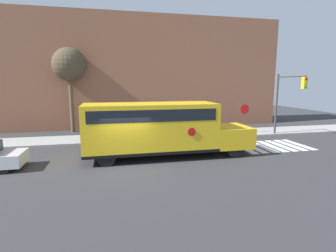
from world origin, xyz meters
The scene contains 8 objects.
ground_plane centered at (0.00, 0.00, 0.00)m, with size 60.00×60.00×0.00m, color #333335.
sidewalk_strip centered at (0.00, 6.50, 0.07)m, with size 44.00×3.00×0.15m.
building_backdrop centered at (0.00, 13.00, 5.21)m, with size 32.00×4.00×10.43m.
crosswalk_stripes centered at (9.86, 2.00, 0.00)m, with size 4.70×3.20×0.01m.
school_bus centered at (1.92, 1.10, 1.76)m, with size 9.61×2.57×3.11m.
stop_sign centered at (9.88, 5.90, 1.69)m, with size 0.77×0.10×2.51m.
traffic_light centered at (12.37, 4.27, 3.29)m, with size 0.28×3.17×4.94m.
tree_near_sidewalk centered at (-3.95, 10.39, 5.68)m, with size 2.79×2.79×7.15m.
Camera 1 is at (-0.77, -13.33, 4.27)m, focal length 28.00 mm.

